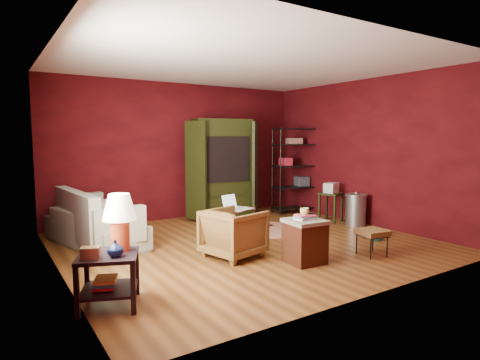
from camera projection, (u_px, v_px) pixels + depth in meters
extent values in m
cube|color=brown|center=(247.00, 244.00, 6.41)|extent=(5.50, 5.00, 0.02)
cube|color=white|center=(247.00, 63.00, 6.12)|extent=(5.50, 5.00, 0.02)
cube|color=#4E0B0F|center=(180.00, 151.00, 8.37)|extent=(5.50, 0.02, 2.80)
cube|color=#4E0B0F|center=(381.00, 165.00, 4.17)|extent=(5.50, 0.02, 2.80)
cube|color=#4E0B0F|center=(55.00, 161.00, 4.78)|extent=(0.02, 5.00, 2.80)
cube|color=#4E0B0F|center=(365.00, 152.00, 7.75)|extent=(0.02, 5.00, 2.80)
cube|color=white|center=(73.00, 146.00, 3.94)|extent=(0.02, 1.20, 1.40)
imported|color=gray|center=(95.00, 221.00, 6.25)|extent=(1.06, 2.06, 0.77)
imported|color=black|center=(234.00, 231.00, 5.65)|extent=(0.84, 0.87, 0.75)
imported|color=#B1B4B8|center=(383.00, 227.00, 6.95)|extent=(0.27, 0.12, 0.26)
imported|color=teal|center=(377.00, 233.00, 6.60)|extent=(0.23, 0.11, 0.22)
imported|color=#0D1945|center=(115.00, 249.00, 3.86)|extent=(0.18, 0.19, 0.16)
imported|color=#D9C66A|center=(305.00, 211.00, 5.32)|extent=(0.14, 0.13, 0.12)
cube|color=black|center=(108.00, 256.00, 3.97)|extent=(0.73, 0.73, 0.04)
cube|color=black|center=(109.00, 289.00, 4.01)|extent=(0.68, 0.68, 0.03)
cube|color=black|center=(77.00, 292.00, 3.70)|extent=(0.06, 0.06, 0.53)
cube|color=black|center=(133.00, 288.00, 3.79)|extent=(0.06, 0.06, 0.53)
cube|color=black|center=(87.00, 273.00, 4.20)|extent=(0.06, 0.06, 0.53)
cube|color=black|center=(137.00, 271.00, 4.29)|extent=(0.06, 0.06, 0.53)
cylinder|color=#E45629|center=(120.00, 235.00, 4.06)|extent=(0.24, 0.24, 0.32)
cone|color=#F2E5C6|center=(119.00, 207.00, 4.03)|extent=(0.44, 0.44, 0.26)
cube|color=#998153|center=(90.00, 253.00, 3.80)|extent=(0.20, 0.17, 0.11)
cube|color=#DE374D|center=(104.00, 286.00, 3.99)|extent=(0.29, 0.32, 0.03)
cube|color=#37A1DE|center=(105.00, 282.00, 3.99)|extent=(0.29, 0.32, 0.03)
cube|color=#FAC853|center=(106.00, 279.00, 3.99)|extent=(0.29, 0.32, 0.03)
cube|color=gray|center=(98.00, 229.00, 6.28)|extent=(0.90, 1.82, 0.37)
cube|color=gray|center=(76.00, 215.00, 6.06)|extent=(0.33, 1.77, 0.74)
cube|color=gray|center=(119.00, 226.00, 5.57)|extent=(0.75, 0.23, 0.51)
cube|color=gray|center=(81.00, 208.00, 6.95)|extent=(0.75, 0.23, 0.51)
ellipsoid|color=#AD3918|center=(113.00, 215.00, 5.88)|extent=(0.52, 0.52, 0.26)
ellipsoid|color=#AD3918|center=(101.00, 209.00, 6.28)|extent=(0.58, 0.58, 0.30)
ellipsoid|color=gray|center=(91.00, 207.00, 6.65)|extent=(0.48, 0.48, 0.24)
cube|color=#471F10|center=(305.00, 243.00, 5.39)|extent=(0.49, 0.49, 0.54)
cube|color=gray|center=(305.00, 221.00, 5.36)|extent=(0.52, 0.52, 0.05)
cube|color=beige|center=(305.00, 219.00, 5.35)|extent=(0.28, 0.22, 0.02)
cube|color=#5293C0|center=(305.00, 217.00, 5.35)|extent=(0.26, 0.20, 0.02)
cube|color=#DC525E|center=(305.00, 215.00, 5.35)|extent=(0.27, 0.22, 0.02)
cube|color=black|center=(309.00, 213.00, 5.41)|extent=(0.09, 0.17, 0.02)
cube|color=black|center=(372.00, 232.00, 5.70)|extent=(0.43, 0.43, 0.07)
cube|color=black|center=(372.00, 235.00, 5.70)|extent=(0.38, 0.38, 0.02)
cylinder|color=black|center=(371.00, 249.00, 5.53)|extent=(0.02, 0.02, 0.30)
cylinder|color=black|center=(387.00, 247.00, 5.64)|extent=(0.02, 0.02, 0.30)
cylinder|color=black|center=(357.00, 244.00, 5.80)|extent=(0.02, 0.02, 0.30)
cylinder|color=black|center=(373.00, 242.00, 5.91)|extent=(0.02, 0.02, 0.30)
cylinder|color=beige|center=(266.00, 230.00, 7.34)|extent=(1.65, 1.65, 0.01)
cube|color=#511A15|center=(241.00, 227.00, 7.47)|extent=(1.31, 1.07, 0.01)
cube|color=brown|center=(235.00, 210.00, 6.67)|extent=(0.68, 0.57, 0.03)
cylinder|color=brown|center=(233.00, 228.00, 6.40)|extent=(0.04, 0.04, 0.49)
cylinder|color=brown|center=(253.00, 223.00, 6.79)|extent=(0.04, 0.04, 0.49)
cylinder|color=brown|center=(218.00, 225.00, 6.61)|extent=(0.04, 0.04, 0.49)
cylinder|color=brown|center=(238.00, 220.00, 7.00)|extent=(0.04, 0.04, 0.49)
cube|color=silver|center=(234.00, 208.00, 6.69)|extent=(0.36, 0.30, 0.02)
cube|color=silver|center=(229.00, 201.00, 6.75)|extent=(0.32, 0.16, 0.21)
cube|color=#B8B5B2|center=(235.00, 210.00, 6.52)|extent=(0.32, 0.36, 0.00)
cube|color=#B8B5B2|center=(245.00, 208.00, 6.72)|extent=(0.24, 0.32, 0.00)
cube|color=black|center=(221.00, 169.00, 8.44)|extent=(1.28, 0.83, 2.06)
cube|color=black|center=(223.00, 159.00, 8.31)|extent=(1.04, 0.63, 0.92)
cube|color=black|center=(196.00, 171.00, 7.90)|extent=(0.26, 0.46, 1.96)
cube|color=black|center=(255.00, 169.00, 8.42)|extent=(0.38, 0.39, 1.96)
cube|color=#2C2E31|center=(222.00, 164.00, 8.37)|extent=(0.75, 0.64, 0.56)
cube|color=black|center=(227.00, 165.00, 8.12)|extent=(0.54, 0.09, 0.43)
cube|color=black|center=(222.00, 195.00, 8.44)|extent=(1.05, 0.69, 0.05)
cylinder|color=black|center=(280.00, 172.00, 8.62)|extent=(0.03, 0.03, 1.89)
cylinder|color=black|center=(315.00, 171.00, 8.96)|extent=(0.03, 0.03, 1.89)
cylinder|color=black|center=(272.00, 171.00, 8.96)|extent=(0.03, 0.03, 1.89)
cylinder|color=black|center=(306.00, 170.00, 9.31)|extent=(0.03, 0.03, 1.89)
cube|color=black|center=(293.00, 208.00, 9.05)|extent=(0.98, 0.55, 0.03)
cube|color=black|center=(294.00, 187.00, 9.00)|extent=(0.98, 0.55, 0.03)
cube|color=black|center=(294.00, 166.00, 8.95)|extent=(0.98, 0.55, 0.03)
cube|color=black|center=(294.00, 145.00, 8.90)|extent=(0.98, 0.55, 0.03)
cube|color=black|center=(294.00, 129.00, 8.86)|extent=(0.98, 0.55, 0.03)
cube|color=#A41B2E|center=(286.00, 162.00, 8.86)|extent=(0.25, 0.30, 0.17)
cube|color=#363844|center=(302.00, 181.00, 9.07)|extent=(0.30, 0.30, 0.21)
cube|color=#886552|center=(294.00, 141.00, 8.89)|extent=(0.35, 0.26, 0.13)
cube|color=black|center=(331.00, 194.00, 8.01)|extent=(0.50, 0.50, 0.04)
cube|color=black|center=(335.00, 210.00, 7.81)|extent=(0.05, 0.05, 0.57)
cube|color=black|center=(342.00, 207.00, 8.07)|extent=(0.05, 0.05, 0.57)
cube|color=black|center=(319.00, 208.00, 8.02)|extent=(0.05, 0.05, 0.57)
cube|color=black|center=(327.00, 206.00, 8.28)|extent=(0.05, 0.05, 0.57)
cube|color=silver|center=(331.00, 188.00, 8.00)|extent=(0.33, 0.29, 0.20)
cylinder|color=#9EA3A5|center=(356.00, 211.00, 7.66)|extent=(0.46, 0.46, 0.57)
cylinder|color=#9EA3A5|center=(356.00, 195.00, 7.63)|extent=(0.50, 0.50, 0.04)
sphere|color=#9EA3A5|center=(356.00, 193.00, 7.63)|extent=(0.07, 0.07, 0.06)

